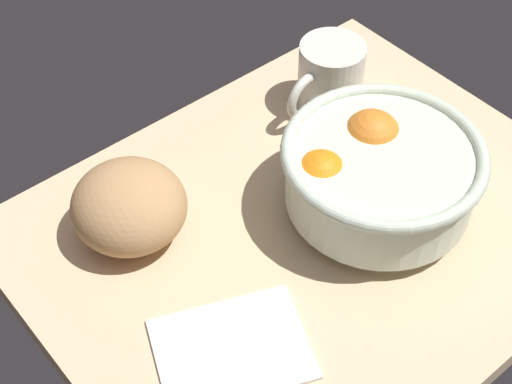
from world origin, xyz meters
TOP-DOWN VIEW (x-y plane):
  - ground_plane at (0.00, 0.00)cm, footprint 65.82×52.93cm
  - fruit_bowl at (7.06, -2.87)cm, footprint 23.43×23.43cm
  - bread_loaf at (-17.10, 12.34)cm, footprint 17.59×17.69cm
  - napkin_folded at (-18.20, -7.41)cm, footprint 19.06×17.03cm
  - mug at (15.95, 14.37)cm, footprint 13.20×8.74cm

SIDE VIEW (x-z plane):
  - ground_plane at x=0.00cm, z-range -3.00..0.00cm
  - napkin_folded at x=-18.20cm, z-range 0.00..0.84cm
  - bread_loaf at x=-17.10cm, z-range 0.00..9.24cm
  - mug at x=15.95cm, z-range 0.00..9.52cm
  - fruit_bowl at x=7.06cm, z-range 0.85..11.93cm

